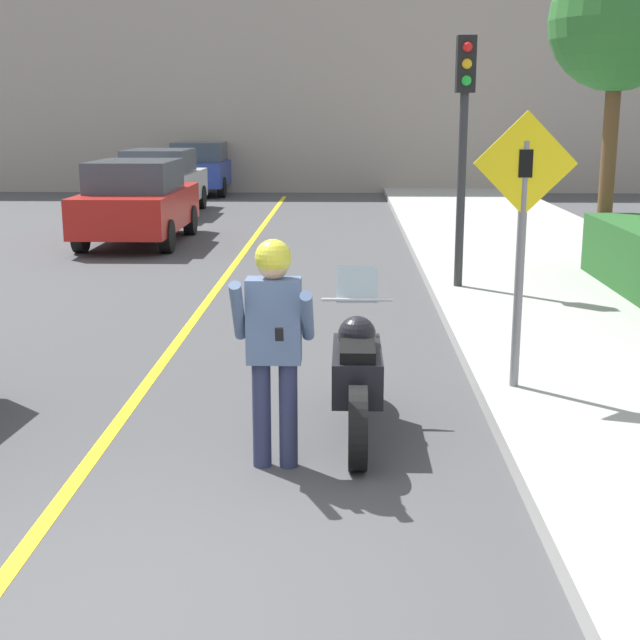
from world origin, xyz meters
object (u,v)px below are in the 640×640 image
Objects in this scene: person_biker at (274,330)px; street_tree at (618,23)px; parked_car_blue at (202,168)px; traffic_light at (464,114)px; parked_car_silver at (161,181)px; crossing_sign at (522,225)px; motorcycle at (357,374)px; parked_car_red at (137,201)px.

person_biker is 9.83m from street_tree.
parked_car_blue is (-8.89, 14.78, -3.09)m from street_tree.
person_biker is 6.95m from traffic_light.
traffic_light is 0.83× the size of parked_car_blue.
traffic_light is 0.83× the size of parked_car_silver.
traffic_light reaches higher than crossing_sign.
person_biker is at bearing -75.72° from parked_car_silver.
parked_car_red reaches higher than motorcycle.
person_biker is at bearing -79.61° from parked_car_blue.
parked_car_silver is (-4.34, 17.03, -0.21)m from person_biker.
motorcycle is 9.12m from street_tree.
traffic_light reaches higher than parked_car_red.
traffic_light reaches higher than person_biker.
street_tree is 1.17× the size of parked_car_blue.
parked_car_red is 1.00× the size of parked_car_blue.
parked_car_blue is (-4.20, 22.93, -0.21)m from person_biker.
street_tree is 1.17× the size of parked_car_red.
crossing_sign is 11.66m from parked_car_red.
person_biker is 0.70× the size of crossing_sign.
parked_car_silver is (-6.49, 10.61, -1.74)m from traffic_light.
motorcycle is 0.44× the size of street_tree.
parked_car_blue is at bearing 111.07° from traffic_light.
crossing_sign reaches higher than parked_car_red.
street_tree is at bearing -22.77° from parked_car_red.
motorcycle is at bearing -77.73° from parked_car_blue.
parked_car_blue is at bearing 92.50° from parked_car_red.
parked_car_silver is 1.00× the size of parked_car_blue.
street_tree is at bearing 68.36° from crossing_sign.
crossing_sign is 0.71× the size of traffic_light.
crossing_sign is at bearing -73.59° from parked_car_blue.
person_biker is at bearing -129.76° from motorcycle.
crossing_sign is at bearing -60.12° from parked_car_red.
person_biker is 12.25m from parked_car_red.
motorcycle is 0.51× the size of parked_car_blue.
parked_car_blue is at bearing 100.39° from person_biker.
traffic_light is at bearing -68.93° from parked_car_blue.
traffic_light is 3.35m from street_tree.
motorcycle is at bearing -150.03° from crossing_sign.
street_tree reaches higher than parked_car_blue.
parked_car_red is (-4.33, 10.93, 0.35)m from motorcycle.
parked_car_blue is (0.13, 5.90, 0.00)m from parked_car_silver.
parked_car_blue is (-6.29, 21.34, -0.80)m from crossing_sign.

